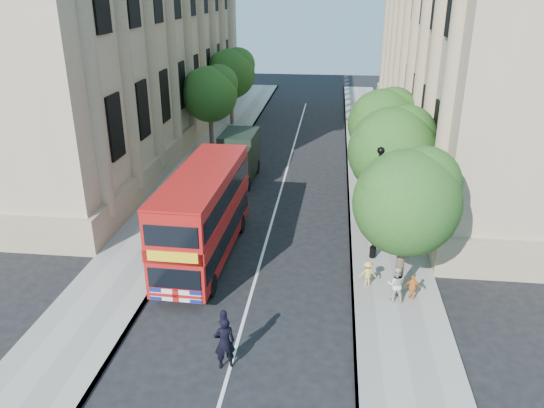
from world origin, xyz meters
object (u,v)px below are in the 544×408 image
(lamp_post, at_px, (376,208))
(police_constable, at_px, (225,342))
(box_van, at_px, (237,159))
(woman_pedestrian, at_px, (396,284))
(double_decker_bus, at_px, (204,213))

(lamp_post, xyz_separation_m, police_constable, (-5.16, -7.95, -1.57))
(lamp_post, relative_size, box_van, 0.99)
(box_van, xyz_separation_m, woman_pedestrian, (8.55, -13.11, -0.60))
(lamp_post, xyz_separation_m, double_decker_bus, (-7.51, -0.70, -0.28))
(box_van, bearing_deg, double_decker_bus, -86.61)
(police_constable, bearing_deg, woman_pedestrian, -164.05)
(double_decker_bus, xyz_separation_m, woman_pedestrian, (8.15, -2.81, -1.37))
(lamp_post, relative_size, police_constable, 2.74)
(lamp_post, distance_m, woman_pedestrian, 3.94)
(double_decker_bus, xyz_separation_m, police_constable, (2.35, -7.25, -1.29))
(woman_pedestrian, bearing_deg, box_van, -53.64)
(box_van, bearing_deg, police_constable, -79.90)
(police_constable, bearing_deg, lamp_post, -144.41)
(lamp_post, distance_m, double_decker_bus, 7.55)
(double_decker_bus, distance_m, woman_pedestrian, 8.73)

